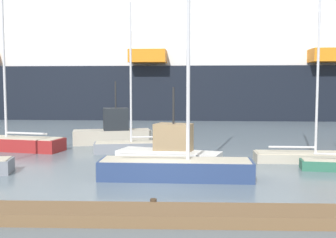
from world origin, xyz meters
TOP-DOWN VIEW (x-y plane):
  - ground_plane at (0.00, 0.00)m, footprint 600.00×600.00m
  - dock_pier at (0.00, -5.08)m, footprint 24.02×1.81m
  - sailboat_0 at (-10.97, 9.57)m, footprint 7.52×3.50m
  - sailboat_2 at (-1.99, 8.93)m, footprint 6.16×2.42m
  - sailboat_3 at (0.73, 1.01)m, footprint 7.51×2.06m
  - sailboat_6 at (8.58, 5.83)m, footprint 6.24×1.97m
  - fishing_boat_0 at (-4.44, 13.13)m, footprint 6.35×3.33m
  - fishing_boat_1 at (0.35, 4.56)m, footprint 6.25×3.60m
  - cruise_ship at (-14.90, 44.32)m, footprint 133.20×24.21m

SIDE VIEW (x-z plane):
  - ground_plane at x=0.00m, z-range 0.00..0.00m
  - dock_pier at x=0.00m, z-range -0.04..0.46m
  - sailboat_6 at x=8.58m, z-range -4.99..5.94m
  - sailboat_2 at x=-1.99m, z-range -4.56..5.58m
  - sailboat_3 at x=0.73m, z-range -6.05..7.42m
  - sailboat_0 at x=-10.97m, z-range -6.65..8.03m
  - fishing_boat_1 at x=0.35m, z-range -1.43..3.05m
  - fishing_boat_0 at x=-4.44m, z-range -1.53..3.42m
  - cruise_ship at x=-14.90m, z-range -4.61..21.26m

